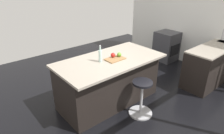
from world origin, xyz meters
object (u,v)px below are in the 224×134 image
object	(u,v)px
cutting_board	(115,59)
kitchen_island	(109,80)
oven_range	(166,46)
apple_green	(119,55)
stool_by_window	(141,99)
apple_red	(113,55)
water_bottle	(100,55)

from	to	relation	value
cutting_board	kitchen_island	bearing A→B (deg)	-60.28
oven_range	apple_green	distance (m)	2.71
stool_by_window	cutting_board	size ratio (longest dim) A/B	1.90
apple_green	apple_red	bearing A→B (deg)	-23.79
stool_by_window	water_bottle	distance (m)	1.09
cutting_board	water_bottle	distance (m)	0.31
kitchen_island	apple_green	bearing A→B (deg)	153.61
stool_by_window	water_bottle	bearing A→B (deg)	-60.11
cutting_board	apple_green	bearing A→B (deg)	-171.13
kitchen_island	water_bottle	xyz separation A→B (m)	(0.21, 0.02, 0.59)
kitchen_island	water_bottle	size ratio (longest dim) A/B	6.54
oven_range	apple_green	size ratio (longest dim) A/B	10.39
apple_green	apple_red	xyz separation A→B (m)	(0.11, -0.05, 0.00)
apple_red	water_bottle	world-z (taller)	water_bottle
cutting_board	apple_green	xyz separation A→B (m)	(-0.12, -0.02, 0.05)
kitchen_island	apple_red	bearing A→B (deg)	149.78
apple_red	water_bottle	distance (m)	0.29
oven_range	kitchen_island	xyz separation A→B (m)	(2.74, 0.59, 0.05)
stool_by_window	apple_red	xyz separation A→B (m)	(0.11, -0.67, 0.69)
oven_range	water_bottle	world-z (taller)	water_bottle
kitchen_island	stool_by_window	world-z (taller)	kitchen_island
water_bottle	stool_by_window	bearing A→B (deg)	119.89
stool_by_window	kitchen_island	bearing A→B (deg)	-75.44
oven_range	kitchen_island	distance (m)	2.80
kitchen_island	water_bottle	world-z (taller)	water_bottle
kitchen_island	cutting_board	distance (m)	0.50
stool_by_window	apple_red	distance (m)	0.97
apple_red	water_bottle	xyz separation A→B (m)	(0.28, -0.02, 0.06)
stool_by_window	apple_green	bearing A→B (deg)	-89.96
apple_red	apple_green	bearing A→B (deg)	156.21
stool_by_window	apple_green	xyz separation A→B (m)	(0.00, -0.62, 0.69)
stool_by_window	apple_red	size ratio (longest dim) A/B	7.76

